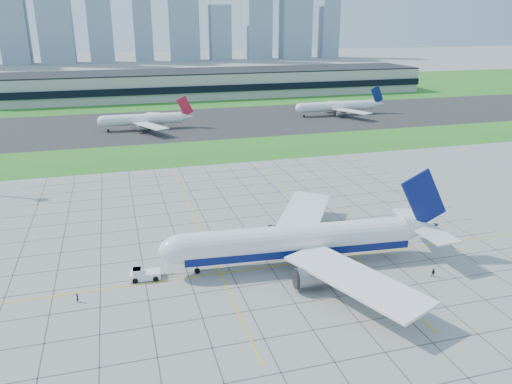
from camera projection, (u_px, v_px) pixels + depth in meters
ground at (267, 262)px, 99.48m from camera, size 1400.00×1400.00×0.00m
grass_median at (194, 153)px, 181.18m from camera, size 700.00×35.00×0.04m
asphalt_taxiway at (174, 124)px, 231.11m from camera, size 700.00×75.00×0.04m
grass_far at (153, 92)px, 330.98m from camera, size 700.00×145.00×0.04m
apron_markings at (254, 240)px, 109.65m from camera, size 120.00×130.00×0.03m
terminal at (220, 83)px, 316.06m from camera, size 260.00×43.00×15.80m
city_skyline at (120, 7)px, 549.93m from camera, size 523.00×32.40×160.00m
airliner at (300, 241)px, 97.18m from camera, size 57.95×58.52×18.24m
pushback_tug at (144, 274)px, 92.65m from camera, size 8.20×3.24×2.26m
crew_near at (77, 298)px, 85.15m from camera, size 0.54×0.69×1.67m
crew_far at (433, 273)px, 93.41m from camera, size 1.06×1.03×1.72m
distant_jet_1 at (144, 119)px, 218.26m from camera, size 39.28×42.66×14.08m
distant_jet_2 at (338, 106)px, 251.30m from camera, size 45.60×42.66×14.08m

